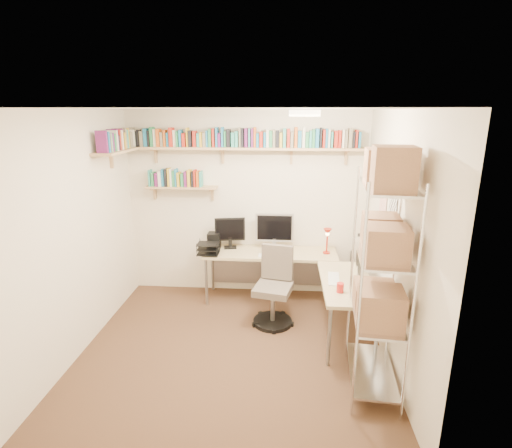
# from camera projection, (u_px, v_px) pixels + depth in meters

# --- Properties ---
(ground) EXTENTS (3.20, 3.20, 0.00)m
(ground) POSITION_uv_depth(u_px,v_px,m) (233.00, 348.00, 4.33)
(ground) COLOR #492F1F
(ground) RESTS_ON ground
(room_shell) EXTENTS (3.24, 3.04, 2.52)m
(room_shell) POSITION_uv_depth(u_px,v_px,m) (231.00, 210.00, 3.90)
(room_shell) COLOR beige
(room_shell) RESTS_ON ground
(wall_shelves) EXTENTS (3.12, 1.09, 0.80)m
(wall_shelves) POSITION_uv_depth(u_px,v_px,m) (211.00, 148.00, 5.04)
(wall_shelves) COLOR tan
(wall_shelves) RESTS_ON ground
(corner_desk) EXTENTS (2.09, 1.77, 1.18)m
(corner_desk) POSITION_uv_depth(u_px,v_px,m) (280.00, 259.00, 5.06)
(corner_desk) COLOR #C8B482
(corner_desk) RESTS_ON ground
(office_chair) EXTENTS (0.51, 0.52, 0.94)m
(office_chair) POSITION_uv_depth(u_px,v_px,m) (274.00, 292.00, 4.78)
(office_chair) COLOR black
(office_chair) RESTS_ON ground
(wire_rack) EXTENTS (0.50, 0.90, 2.23)m
(wire_rack) POSITION_uv_depth(u_px,v_px,m) (383.00, 246.00, 3.36)
(wire_rack) COLOR silver
(wire_rack) RESTS_ON ground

